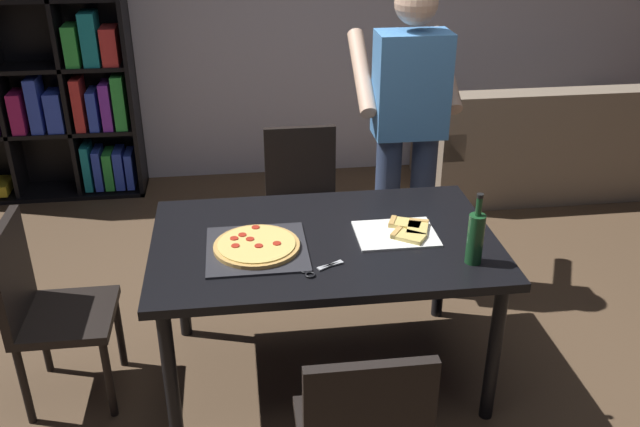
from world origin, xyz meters
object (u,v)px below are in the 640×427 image
(dining_table, at_px, (324,253))
(bookshelf, at_px, (40,68))
(wine_bottle, at_px, (475,237))
(person_serving_pizza, at_px, (408,125))
(chair_left_end, at_px, (43,303))
(couch, at_px, (536,151))
(kitchen_scissors, at_px, (316,270))
(chair_far_side, at_px, (302,195))
(pepperoni_pizza_on_tray, at_px, (257,247))

(dining_table, relative_size, bookshelf, 0.79)
(wine_bottle, bearing_deg, dining_table, 154.27)
(person_serving_pizza, xyz_separation_m, wine_bottle, (0.04, -1.03, -0.13))
(chair_left_end, bearing_deg, person_serving_pizza, 22.46)
(chair_left_end, relative_size, couch, 0.53)
(person_serving_pizza, bearing_deg, couch, 42.63)
(wine_bottle, distance_m, kitchen_scissors, 0.67)
(couch, distance_m, person_serving_pizza, 1.96)
(chair_far_side, height_order, chair_left_end, same)
(chair_left_end, bearing_deg, pepperoni_pizza_on_tray, -4.04)
(wine_bottle, bearing_deg, chair_far_side, 115.29)
(chair_left_end, height_order, bookshelf, bookshelf)
(person_serving_pizza, bearing_deg, chair_left_end, -157.54)
(couch, height_order, wine_bottle, wine_bottle)
(wine_bottle, bearing_deg, kitchen_scissors, 179.07)
(dining_table, relative_size, couch, 0.90)
(chair_left_end, xyz_separation_m, kitchen_scissors, (1.18, -0.27, 0.24))
(dining_table, xyz_separation_m, wine_bottle, (0.59, -0.29, 0.19))
(pepperoni_pizza_on_tray, xyz_separation_m, kitchen_scissors, (0.23, -0.21, -0.01))
(bookshelf, xyz_separation_m, person_serving_pizza, (2.28, -1.63, 0.03))
(chair_far_side, height_order, couch, chair_far_side)
(chair_left_end, height_order, person_serving_pizza, person_serving_pizza)
(pepperoni_pizza_on_tray, bearing_deg, wine_bottle, -13.69)
(pepperoni_pizza_on_tray, relative_size, wine_bottle, 1.38)
(bookshelf, bearing_deg, wine_bottle, -48.98)
(chair_left_end, relative_size, pepperoni_pizza_on_tray, 2.07)
(dining_table, height_order, bookshelf, bookshelf)
(person_serving_pizza, relative_size, kitchen_scissors, 8.91)
(chair_left_end, xyz_separation_m, wine_bottle, (1.85, -0.29, 0.36))
(dining_table, relative_size, chair_far_side, 1.71)
(dining_table, distance_m, chair_far_side, 0.98)
(bookshelf, xyz_separation_m, wine_bottle, (2.32, -2.66, -0.10))
(couch, bearing_deg, bookshelf, 173.87)
(person_serving_pizza, bearing_deg, wine_bottle, -87.92)
(couch, height_order, person_serving_pizza, person_serving_pizza)
(dining_table, distance_m, wine_bottle, 0.69)
(dining_table, relative_size, wine_bottle, 4.87)
(pepperoni_pizza_on_tray, bearing_deg, chair_left_end, 175.96)
(person_serving_pizza, height_order, wine_bottle, person_serving_pizza)
(wine_bottle, bearing_deg, couch, 60.08)
(dining_table, relative_size, person_serving_pizza, 0.88)
(chair_far_side, relative_size, chair_left_end, 1.00)
(chair_far_side, height_order, pepperoni_pizza_on_tray, chair_far_side)
(chair_far_side, relative_size, person_serving_pizza, 0.51)
(chair_left_end, height_order, kitchen_scissors, chair_left_end)
(wine_bottle, bearing_deg, bookshelf, 131.02)
(bookshelf, relative_size, pepperoni_pizza_on_tray, 4.48)
(wine_bottle, bearing_deg, chair_left_end, 171.21)
(chair_left_end, relative_size, person_serving_pizza, 0.51)
(bookshelf, distance_m, pepperoni_pizza_on_tray, 2.83)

